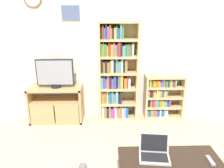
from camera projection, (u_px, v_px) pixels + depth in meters
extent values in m
cube|color=silver|center=(111.00, 47.00, 3.91)|extent=(7.19, 0.06, 2.60)
cube|color=silver|center=(71.00, 13.00, 3.67)|extent=(0.33, 0.01, 0.26)
cube|color=slate|center=(71.00, 13.00, 3.66)|extent=(0.30, 0.02, 0.24)
cube|color=tan|center=(32.00, 104.00, 3.94)|extent=(0.04, 0.43, 0.64)
cube|color=tan|center=(81.00, 103.00, 3.96)|extent=(0.04, 0.43, 0.64)
cube|color=tan|center=(55.00, 88.00, 3.85)|extent=(0.93, 0.43, 0.04)
cube|color=tan|center=(58.00, 119.00, 4.04)|extent=(0.93, 0.43, 0.04)
cube|color=tan|center=(56.00, 100.00, 3.93)|extent=(0.86, 0.40, 0.04)
cube|color=tan|center=(42.00, 114.00, 3.78)|extent=(0.41, 0.02, 0.35)
cube|color=tan|center=(67.00, 114.00, 3.79)|extent=(0.41, 0.02, 0.35)
cylinder|color=black|center=(56.00, 86.00, 3.82)|extent=(0.18, 0.18, 0.04)
cube|color=black|center=(55.00, 72.00, 3.74)|extent=(0.63, 0.05, 0.46)
cube|color=#9399A3|center=(55.00, 73.00, 3.71)|extent=(0.60, 0.01, 0.42)
cube|color=tan|center=(100.00, 73.00, 3.84)|extent=(0.04, 0.32, 1.76)
cube|color=tan|center=(137.00, 72.00, 3.86)|extent=(0.04, 0.32, 1.76)
cube|color=tan|center=(118.00, 70.00, 3.99)|extent=(0.69, 0.02, 1.76)
cube|color=tan|center=(118.00, 116.00, 4.13)|extent=(0.61, 0.28, 0.04)
cube|color=tan|center=(118.00, 103.00, 4.03)|extent=(0.61, 0.28, 0.04)
cube|color=tan|center=(118.00, 88.00, 3.94)|extent=(0.61, 0.28, 0.04)
cube|color=tan|center=(118.00, 73.00, 3.85)|extent=(0.61, 0.28, 0.04)
cube|color=tan|center=(118.00, 57.00, 3.76)|extent=(0.61, 0.28, 0.04)
cube|color=tan|center=(119.00, 40.00, 3.66)|extent=(0.61, 0.28, 0.04)
cube|color=tan|center=(119.00, 22.00, 3.57)|extent=(0.61, 0.28, 0.04)
cube|color=white|center=(103.00, 110.00, 4.09)|extent=(0.04, 0.24, 0.24)
cube|color=orange|center=(105.00, 110.00, 4.09)|extent=(0.02, 0.24, 0.24)
cube|color=#5B9389|center=(106.00, 110.00, 4.09)|extent=(0.02, 0.23, 0.22)
cube|color=#232328|center=(108.00, 111.00, 4.10)|extent=(0.04, 0.24, 0.19)
cube|color=#93704C|center=(110.00, 110.00, 4.09)|extent=(0.04, 0.23, 0.23)
cube|color=#9E4293|center=(112.00, 111.00, 4.10)|extent=(0.04, 0.24, 0.18)
cube|color=#9E4293|center=(114.00, 110.00, 4.09)|extent=(0.03, 0.25, 0.24)
cube|color=white|center=(115.00, 110.00, 4.09)|extent=(0.03, 0.25, 0.21)
cube|color=#759EB7|center=(117.00, 110.00, 4.10)|extent=(0.03, 0.20, 0.21)
cube|color=orange|center=(119.00, 111.00, 4.09)|extent=(0.03, 0.26, 0.20)
cube|color=#B75B70|center=(121.00, 110.00, 4.09)|extent=(0.03, 0.25, 0.22)
cube|color=white|center=(122.00, 111.00, 4.10)|extent=(0.03, 0.25, 0.19)
cube|color=#759EB7|center=(125.00, 110.00, 4.10)|extent=(0.04, 0.23, 0.21)
cube|color=#2856A8|center=(127.00, 110.00, 4.10)|extent=(0.04, 0.23, 0.21)
cube|color=orange|center=(102.00, 96.00, 4.00)|extent=(0.02, 0.23, 0.22)
cube|color=gold|center=(103.00, 96.00, 4.00)|extent=(0.02, 0.20, 0.21)
cube|color=#93704C|center=(104.00, 96.00, 4.00)|extent=(0.02, 0.24, 0.22)
cube|color=#93704C|center=(106.00, 96.00, 4.00)|extent=(0.03, 0.22, 0.22)
cube|color=white|center=(107.00, 96.00, 4.00)|extent=(0.02, 0.20, 0.23)
cube|color=#388947|center=(109.00, 95.00, 4.00)|extent=(0.03, 0.20, 0.24)
cube|color=#2856A8|center=(111.00, 96.00, 4.00)|extent=(0.02, 0.25, 0.22)
cube|color=#5B9389|center=(112.00, 96.00, 4.00)|extent=(0.03, 0.24, 0.23)
cube|color=#5B9389|center=(114.00, 97.00, 4.01)|extent=(0.03, 0.21, 0.19)
cube|color=#759EB7|center=(117.00, 96.00, 4.00)|extent=(0.04, 0.26, 0.23)
cube|color=#232328|center=(119.00, 97.00, 4.01)|extent=(0.02, 0.23, 0.19)
cube|color=#232328|center=(120.00, 96.00, 4.00)|extent=(0.04, 0.25, 0.22)
cube|color=#759EB7|center=(102.00, 82.00, 3.90)|extent=(0.03, 0.26, 0.20)
cube|color=#2856A8|center=(104.00, 81.00, 3.91)|extent=(0.04, 0.23, 0.21)
cube|color=#B75B70|center=(106.00, 82.00, 3.92)|extent=(0.02, 0.20, 0.18)
cube|color=#B75B70|center=(108.00, 81.00, 3.91)|extent=(0.04, 0.22, 0.24)
cube|color=#232328|center=(110.00, 81.00, 3.90)|extent=(0.03, 0.24, 0.23)
cube|color=#9E4293|center=(112.00, 82.00, 3.91)|extent=(0.03, 0.25, 0.18)
cube|color=#2856A8|center=(114.00, 81.00, 3.91)|extent=(0.04, 0.25, 0.21)
cube|color=#232328|center=(117.00, 81.00, 3.91)|extent=(0.03, 0.21, 0.22)
cube|color=#5B9389|center=(119.00, 81.00, 3.91)|extent=(0.03, 0.23, 0.23)
cube|color=#B75B70|center=(120.00, 81.00, 3.90)|extent=(0.02, 0.26, 0.23)
cube|color=gold|center=(122.00, 80.00, 3.91)|extent=(0.03, 0.24, 0.24)
cube|color=#232328|center=(123.00, 81.00, 3.92)|extent=(0.02, 0.22, 0.22)
cube|color=orange|center=(125.00, 82.00, 3.92)|extent=(0.04, 0.22, 0.19)
cube|color=red|center=(127.00, 81.00, 3.92)|extent=(0.02, 0.22, 0.23)
cube|color=white|center=(129.00, 82.00, 3.92)|extent=(0.04, 0.25, 0.18)
cube|color=#232328|center=(102.00, 65.00, 3.81)|extent=(0.03, 0.24, 0.24)
cube|color=orange|center=(104.00, 66.00, 3.82)|extent=(0.02, 0.23, 0.19)
cube|color=#232328|center=(106.00, 66.00, 3.82)|extent=(0.04, 0.22, 0.21)
cube|color=#93704C|center=(108.00, 66.00, 3.82)|extent=(0.04, 0.25, 0.18)
cube|color=orange|center=(110.00, 66.00, 3.81)|extent=(0.02, 0.25, 0.21)
cube|color=white|center=(112.00, 65.00, 3.81)|extent=(0.03, 0.24, 0.23)
cube|color=#232328|center=(114.00, 65.00, 3.82)|extent=(0.03, 0.21, 0.23)
cube|color=#5B9389|center=(116.00, 65.00, 3.82)|extent=(0.03, 0.21, 0.23)
cube|color=#5B9389|center=(118.00, 66.00, 3.82)|extent=(0.03, 0.22, 0.20)
cube|color=#5B9389|center=(120.00, 66.00, 3.82)|extent=(0.02, 0.24, 0.20)
cube|color=white|center=(122.00, 65.00, 3.82)|extent=(0.03, 0.21, 0.23)
cube|color=#232328|center=(123.00, 65.00, 3.83)|extent=(0.03, 0.20, 0.22)
cube|color=#5B9389|center=(125.00, 65.00, 3.82)|extent=(0.02, 0.24, 0.22)
cube|color=orange|center=(126.00, 65.00, 3.82)|extent=(0.02, 0.22, 0.23)
cube|color=#388947|center=(102.00, 49.00, 3.72)|extent=(0.04, 0.24, 0.21)
cube|color=orange|center=(104.00, 49.00, 3.72)|extent=(0.02, 0.22, 0.23)
cube|color=#388947|center=(106.00, 49.00, 3.72)|extent=(0.04, 0.24, 0.21)
cube|color=gold|center=(107.00, 50.00, 3.73)|extent=(0.02, 0.21, 0.18)
cube|color=red|center=(110.00, 49.00, 3.72)|extent=(0.04, 0.22, 0.22)
cube|color=gold|center=(112.00, 50.00, 3.73)|extent=(0.03, 0.23, 0.20)
cube|color=#B75B70|center=(114.00, 49.00, 3.72)|extent=(0.04, 0.23, 0.22)
cube|color=gold|center=(116.00, 50.00, 3.73)|extent=(0.02, 0.23, 0.19)
cube|color=#2856A8|center=(117.00, 50.00, 3.73)|extent=(0.02, 0.24, 0.20)
cube|color=red|center=(119.00, 48.00, 3.72)|extent=(0.04, 0.25, 0.24)
cube|color=#232328|center=(121.00, 49.00, 3.73)|extent=(0.03, 0.23, 0.23)
cube|color=#5B9389|center=(123.00, 50.00, 3.73)|extent=(0.04, 0.25, 0.18)
cube|color=#5B9389|center=(125.00, 50.00, 3.73)|extent=(0.02, 0.22, 0.19)
cube|color=#388947|center=(127.00, 50.00, 3.73)|extent=(0.04, 0.24, 0.20)
cube|color=#B75B70|center=(129.00, 49.00, 3.74)|extent=(0.03, 0.20, 0.20)
cube|color=#388947|center=(131.00, 49.00, 3.73)|extent=(0.02, 0.23, 0.21)
cube|color=white|center=(132.00, 49.00, 3.73)|extent=(0.02, 0.22, 0.21)
cube|color=#232328|center=(101.00, 33.00, 3.64)|extent=(0.03, 0.21, 0.18)
cube|color=red|center=(103.00, 32.00, 3.62)|extent=(0.02, 0.24, 0.22)
cube|color=#388947|center=(104.00, 33.00, 3.63)|extent=(0.02, 0.24, 0.18)
cube|color=#2856A8|center=(106.00, 32.00, 3.63)|extent=(0.03, 0.21, 0.23)
cube|color=#9E4293|center=(108.00, 32.00, 3.63)|extent=(0.04, 0.25, 0.20)
cube|color=orange|center=(110.00, 32.00, 3.63)|extent=(0.02, 0.24, 0.23)
cube|color=#93704C|center=(111.00, 33.00, 3.64)|extent=(0.02, 0.20, 0.18)
cube|color=#232328|center=(113.00, 33.00, 3.64)|extent=(0.03, 0.20, 0.18)
cube|color=gold|center=(115.00, 33.00, 3.64)|extent=(0.03, 0.21, 0.19)
cube|color=#5B9389|center=(116.00, 32.00, 3.63)|extent=(0.02, 0.23, 0.20)
cube|color=#2856A8|center=(118.00, 33.00, 3.64)|extent=(0.03, 0.22, 0.18)
cube|color=#5B9389|center=(120.00, 31.00, 3.63)|extent=(0.03, 0.24, 0.24)
cube|color=#388947|center=(123.00, 31.00, 3.63)|extent=(0.03, 0.21, 0.24)
cube|color=tan|center=(146.00, 97.00, 4.04)|extent=(0.04, 0.27, 0.81)
cube|color=tan|center=(182.00, 97.00, 4.05)|extent=(0.04, 0.27, 0.81)
cube|color=tan|center=(162.00, 94.00, 4.16)|extent=(0.71, 0.02, 0.81)
cube|color=tan|center=(162.00, 115.00, 4.17)|extent=(0.64, 0.23, 0.04)
cube|color=tan|center=(163.00, 106.00, 4.11)|extent=(0.64, 0.23, 0.04)
cube|color=tan|center=(164.00, 97.00, 4.05)|extent=(0.64, 0.23, 0.04)
cube|color=tan|center=(165.00, 87.00, 3.98)|extent=(0.64, 0.23, 0.04)
cube|color=tan|center=(165.00, 77.00, 3.92)|extent=(0.64, 0.23, 0.04)
cube|color=#93704C|center=(147.00, 112.00, 4.15)|extent=(0.03, 0.20, 0.12)
cube|color=#2856A8|center=(149.00, 111.00, 4.15)|extent=(0.03, 0.19, 0.12)
cube|color=#5B9389|center=(150.00, 111.00, 4.14)|extent=(0.03, 0.20, 0.14)
cube|color=orange|center=(152.00, 111.00, 4.14)|extent=(0.02, 0.20, 0.14)
cube|color=orange|center=(153.00, 111.00, 4.15)|extent=(0.02, 0.19, 0.12)
cube|color=#B75B70|center=(155.00, 111.00, 4.15)|extent=(0.03, 0.21, 0.13)
cube|color=#2856A8|center=(156.00, 112.00, 4.15)|extent=(0.03, 0.21, 0.12)
cube|color=#2856A8|center=(158.00, 111.00, 4.15)|extent=(0.02, 0.19, 0.12)
cube|color=white|center=(159.00, 111.00, 4.15)|extent=(0.03, 0.19, 0.12)
cube|color=#2856A8|center=(161.00, 111.00, 4.15)|extent=(0.04, 0.19, 0.12)
cube|color=#759EB7|center=(164.00, 111.00, 4.15)|extent=(0.03, 0.19, 0.14)
cube|color=white|center=(166.00, 111.00, 4.16)|extent=(0.04, 0.18, 0.12)
cube|color=#232328|center=(147.00, 102.00, 4.09)|extent=(0.02, 0.16, 0.14)
cube|color=#232328|center=(149.00, 102.00, 4.09)|extent=(0.02, 0.19, 0.12)
cube|color=gold|center=(150.00, 102.00, 4.08)|extent=(0.02, 0.19, 0.14)
cube|color=red|center=(152.00, 102.00, 4.08)|extent=(0.03, 0.21, 0.13)
cube|color=#9E4293|center=(154.00, 102.00, 4.08)|extent=(0.04, 0.21, 0.14)
cube|color=#5B9389|center=(156.00, 102.00, 4.08)|extent=(0.04, 0.20, 0.14)
cube|color=#388947|center=(158.00, 102.00, 4.09)|extent=(0.03, 0.21, 0.13)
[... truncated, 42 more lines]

